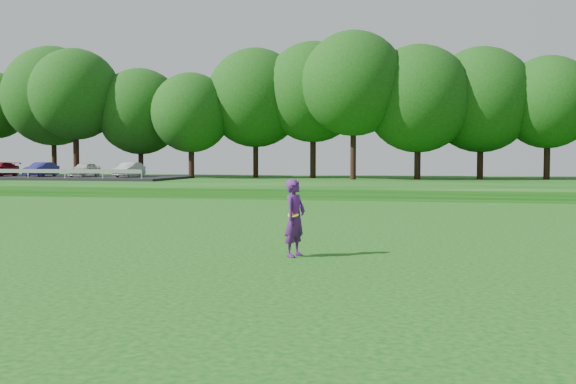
# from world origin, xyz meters

# --- Properties ---
(ground) EXTENTS (140.00, 140.00, 0.00)m
(ground) POSITION_xyz_m (0.00, 0.00, 0.00)
(ground) COLOR #0D460E
(ground) RESTS_ON ground
(berm) EXTENTS (130.00, 30.00, 0.60)m
(berm) POSITION_xyz_m (0.00, 34.00, 0.30)
(berm) COLOR #0D460E
(berm) RESTS_ON ground
(walking_path) EXTENTS (130.00, 1.60, 0.04)m
(walking_path) POSITION_xyz_m (0.00, 20.00, 0.02)
(walking_path) COLOR gray
(walking_path) RESTS_ON ground
(treeline) EXTENTS (104.00, 7.00, 15.00)m
(treeline) POSITION_xyz_m (0.00, 38.00, 8.10)
(treeline) COLOR #193E0E
(treeline) RESTS_ON berm
(parking_lot) EXTENTS (24.00, 9.00, 1.38)m
(parking_lot) POSITION_xyz_m (-24.61, 32.81, 1.03)
(parking_lot) COLOR black
(parking_lot) RESTS_ON berm
(woman) EXTENTS (0.63, 0.77, 1.82)m
(woman) POSITION_xyz_m (4.53, -1.03, 0.91)
(woman) COLOR #541972
(woman) RESTS_ON ground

